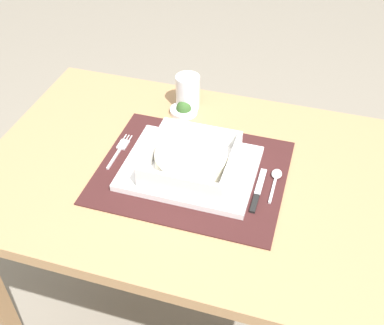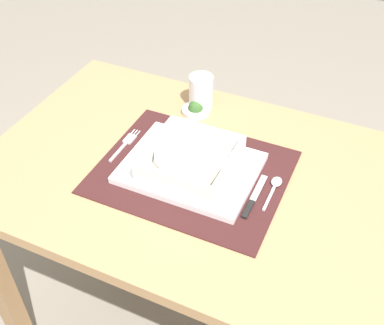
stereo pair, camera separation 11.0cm
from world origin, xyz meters
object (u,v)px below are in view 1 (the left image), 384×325
dining_table (189,201)px  condiment_saucer (184,109)px  porridge_bowl (191,160)px  butter_knife (257,193)px  spoon (276,177)px  drinking_glass (188,93)px  fork (120,149)px

dining_table → condiment_saucer: condiment_saucer is taller
porridge_bowl → butter_knife: size_ratio=1.39×
spoon → drinking_glass: drinking_glass is taller
drinking_glass → condiment_saucer: bearing=-93.2°
dining_table → condiment_saucer: size_ratio=13.11×
dining_table → spoon: 0.23m
spoon → condiment_saucer: (-0.28, 0.19, 0.00)m
dining_table → fork: bearing=174.9°
fork → drinking_glass: bearing=64.7°
spoon → butter_knife: size_ratio=0.79×
porridge_bowl → drinking_glass: (-0.09, 0.26, 0.00)m
dining_table → butter_knife: 0.21m
drinking_glass → condiment_saucer: drinking_glass is taller
fork → condiment_saucer: bearing=61.8°
condiment_saucer → fork: bearing=-117.4°
condiment_saucer → dining_table: bearing=-69.5°
drinking_glass → spoon: bearing=-38.2°
drinking_glass → condiment_saucer: (-0.00, -0.03, -0.03)m
spoon → condiment_saucer: size_ratio=1.47×
spoon → butter_knife: 0.07m
fork → spoon: 0.38m
butter_knife → drinking_glass: drinking_glass is taller
fork → spoon: (0.38, 0.01, 0.00)m
drinking_glass → condiment_saucer: 0.05m
dining_table → spoon: (0.20, 0.02, 0.12)m
fork → butter_knife: butter_knife is taller
fork → drinking_glass: (0.10, 0.22, 0.04)m
dining_table → spoon: spoon is taller
condiment_saucer → spoon: bearing=-33.9°
butter_knife → condiment_saucer: condiment_saucer is taller
spoon → drinking_glass: (-0.28, 0.22, 0.04)m
dining_table → fork: 0.21m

